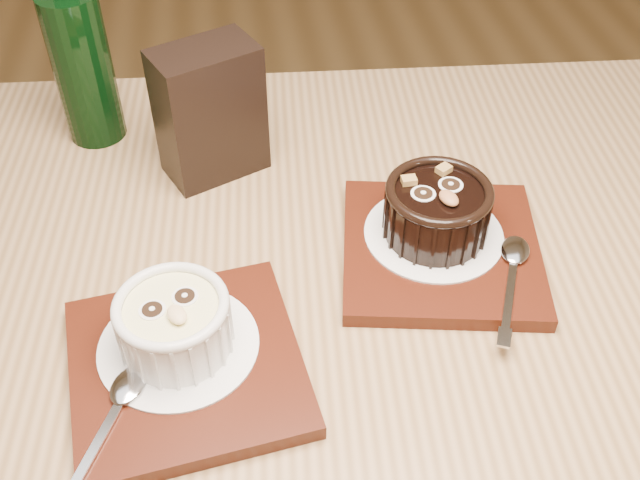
% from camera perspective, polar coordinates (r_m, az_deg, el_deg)
% --- Properties ---
extents(table, '(1.26, 0.89, 0.75)m').
position_cam_1_polar(table, '(0.72, -2.42, -10.42)').
color(table, brown).
rests_on(table, ground).
extents(tray_left, '(0.20, 0.20, 0.01)m').
position_cam_1_polar(tray_left, '(0.62, -10.11, -9.46)').
color(tray_left, '#42160B').
rests_on(tray_left, table).
extents(doily_left, '(0.13, 0.13, 0.00)m').
position_cam_1_polar(doily_left, '(0.62, -10.72, -7.88)').
color(doily_left, white).
rests_on(doily_left, tray_left).
extents(ramekin_white, '(0.09, 0.09, 0.05)m').
position_cam_1_polar(ramekin_white, '(0.60, -11.07, -6.15)').
color(ramekin_white, white).
rests_on(ramekin_white, doily_left).
extents(spoon_left, '(0.08, 0.13, 0.01)m').
position_cam_1_polar(spoon_left, '(0.58, -15.91, -13.30)').
color(spoon_left, silver).
rests_on(spoon_left, tray_left).
extents(tray_right, '(0.21, 0.21, 0.01)m').
position_cam_1_polar(tray_right, '(0.70, 9.19, -0.77)').
color(tray_right, '#42160B').
rests_on(tray_right, table).
extents(doily_right, '(0.13, 0.13, 0.00)m').
position_cam_1_polar(doily_right, '(0.71, 8.65, 0.50)').
color(doily_right, white).
rests_on(doily_right, tray_right).
extents(ramekin_dark, '(0.10, 0.10, 0.06)m').
position_cam_1_polar(ramekin_dark, '(0.69, 8.92, 2.39)').
color(ramekin_dark, black).
rests_on(ramekin_dark, doily_right).
extents(spoon_right, '(0.08, 0.13, 0.01)m').
position_cam_1_polar(spoon_right, '(0.68, 14.42, -2.71)').
color(spoon_right, silver).
rests_on(spoon_right, tray_right).
extents(condiment_stand, '(0.12, 0.10, 0.14)m').
position_cam_1_polar(condiment_stand, '(0.77, -8.39, 9.61)').
color(condiment_stand, black).
rests_on(condiment_stand, table).
extents(green_bottle, '(0.06, 0.06, 0.23)m').
position_cam_1_polar(green_bottle, '(0.84, -17.69, 12.77)').
color(green_bottle, black).
rests_on(green_bottle, table).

